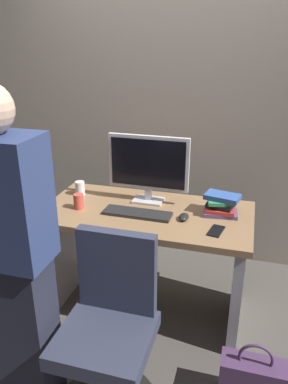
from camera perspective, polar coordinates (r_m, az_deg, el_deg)
name	(u,v)px	position (r m, az deg, el deg)	size (l,w,h in m)	color
ground_plane	(146,307)	(2.83, 0.29, -16.93)	(9.00, 9.00, 0.00)	#4C4742
wall_back	(177,78)	(3.09, 5.08, 16.76)	(6.40, 0.10, 3.00)	#9E9384
desk	(146,244)	(2.54, 0.31, -7.83)	(1.34, 0.69, 0.76)	#93704C
office_chair	(109,336)	(1.99, -5.25, -20.87)	(0.52, 0.52, 0.94)	black
person_at_desk	(10,260)	(1.87, -19.63, -9.61)	(0.40, 0.24, 1.64)	#262838
monitor	(148,166)	(2.47, 0.64, 4.01)	(0.54, 0.14, 0.46)	silver
keyboard	(137,213)	(2.37, -1.01, -3.24)	(0.43, 0.13, 0.02)	#262626
mouse	(184,217)	(2.32, 6.02, -3.76)	(0.06, 0.10, 0.03)	black
cup_near_keyboard	(79,201)	(2.48, -9.84, -1.40)	(0.07, 0.07, 0.10)	#D84C3F
cup_by_monitor	(80,188)	(2.69, -9.64, 0.57)	(0.07, 0.07, 0.10)	silver
book_stack	(221,205)	(2.41, 11.55, -1.88)	(0.23, 0.19, 0.13)	#594C72
cell_phone	(216,231)	(2.21, 10.84, -5.79)	(0.07, 0.14, 0.01)	black
handbag	(253,381)	(2.26, 16.08, -25.71)	(0.34, 0.14, 0.38)	#4C3356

